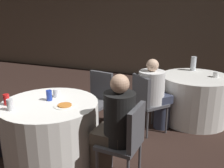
# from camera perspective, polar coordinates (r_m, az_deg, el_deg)

# --- Properties ---
(ground_plane) EXTENTS (16.00, 16.00, 0.00)m
(ground_plane) POSITION_cam_1_polar(r_m,az_deg,el_deg) (3.37, -16.45, -15.49)
(ground_plane) COLOR black
(wall_back) EXTENTS (16.00, 0.06, 2.80)m
(wall_back) POSITION_cam_1_polar(r_m,az_deg,el_deg) (6.74, 6.02, 13.84)
(wall_back) COLOR gray
(wall_back) RESTS_ON ground_plane
(table_near) EXTENTS (1.12, 1.12, 0.74)m
(table_near) POSITION_cam_1_polar(r_m,az_deg,el_deg) (3.09, -13.67, -10.56)
(table_near) COLOR white
(table_near) RESTS_ON ground_plane
(table_far) EXTENTS (1.10, 1.10, 0.74)m
(table_far) POSITION_cam_1_polar(r_m,az_deg,el_deg) (4.26, 18.24, -3.08)
(table_far) COLOR white
(table_far) RESTS_ON ground_plane
(chair_near_east) EXTENTS (0.43, 0.42, 0.87)m
(chair_near_east) POSITION_cam_1_polar(r_m,az_deg,el_deg) (2.57, 3.56, -12.10)
(chair_near_east) COLOR #47474C
(chair_near_east) RESTS_ON ground_plane
(chair_near_north) EXTENTS (0.46, 0.47, 0.87)m
(chair_near_north) POSITION_cam_1_polar(r_m,az_deg,el_deg) (3.70, -3.19, -2.66)
(chair_near_north) COLOR #47474C
(chair_near_north) RESTS_ON ground_plane
(chair_far_southwest) EXTENTS (0.56, 0.56, 0.87)m
(chair_far_southwest) POSITION_cam_1_polar(r_m,az_deg,el_deg) (3.61, 7.74, -3.32)
(chair_far_southwest) COLOR #47474C
(chair_far_southwest) RESTS_ON ground_plane
(person_white_shirt) EXTENTS (0.50, 0.51, 1.10)m
(person_white_shirt) POSITION_cam_1_polar(r_m,az_deg,el_deg) (3.68, 9.75, -2.28)
(person_white_shirt) COLOR #33384C
(person_white_shirt) RESTS_ON ground_plane
(person_black_shirt) EXTENTS (0.50, 0.33, 1.17)m
(person_black_shirt) POSITION_cam_1_polar(r_m,az_deg,el_deg) (2.59, 0.22, -10.21)
(person_black_shirt) COLOR #4C4238
(person_black_shirt) RESTS_ON ground_plane
(pizza_plate_near) EXTENTS (0.24, 0.24, 0.02)m
(pizza_plate_near) POSITION_cam_1_polar(r_m,az_deg,el_deg) (2.80, -10.81, -4.87)
(pizza_plate_near) COLOR white
(pizza_plate_near) RESTS_ON table_near
(soda_can_red) EXTENTS (0.07, 0.07, 0.12)m
(soda_can_red) POSITION_cam_1_polar(r_m,az_deg,el_deg) (3.01, -22.98, -3.29)
(soda_can_red) COLOR red
(soda_can_red) RESTS_ON table_near
(soda_can_silver) EXTENTS (0.07, 0.07, 0.12)m
(soda_can_silver) POSITION_cam_1_polar(r_m,az_deg,el_deg) (2.84, -22.29, -4.42)
(soda_can_silver) COLOR silver
(soda_can_silver) RESTS_ON table_near
(soda_can_blue) EXTENTS (0.07, 0.07, 0.12)m
(soda_can_blue) POSITION_cam_1_polar(r_m,az_deg,el_deg) (2.99, -14.17, -2.53)
(soda_can_blue) COLOR #1E38A5
(soda_can_blue) RESTS_ON table_near
(cup_near) EXTENTS (0.08, 0.08, 0.10)m
(cup_near) POSITION_cam_1_polar(r_m,az_deg,el_deg) (3.09, -12.61, -2.04)
(cup_near) COLOR white
(cup_near) RESTS_ON table_near
(bottle_far) EXTENTS (0.09, 0.09, 0.24)m
(bottle_far) POSITION_cam_1_polar(r_m,az_deg,el_deg) (4.49, 18.10, 4.46)
(bottle_far) COLOR silver
(bottle_far) RESTS_ON table_far
(cup_far) EXTENTS (0.08, 0.08, 0.09)m
(cup_far) POSITION_cam_1_polar(r_m,az_deg,el_deg) (4.19, 22.61, 2.02)
(cup_far) COLOR white
(cup_far) RESTS_ON table_far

